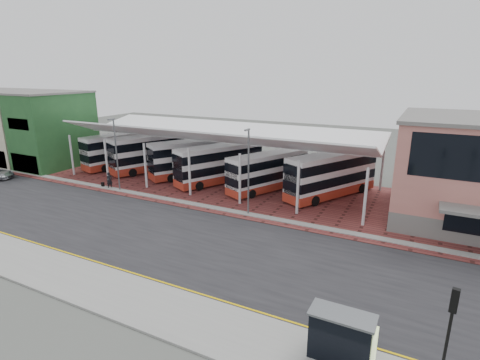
# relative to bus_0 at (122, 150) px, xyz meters

# --- Properties ---
(ground) EXTENTS (140.00, 140.00, 0.00)m
(ground) POSITION_rel_bus_0_xyz_m (21.72, -14.96, -2.33)
(ground) COLOR #484B45
(road) EXTENTS (120.00, 14.00, 0.02)m
(road) POSITION_rel_bus_0_xyz_m (21.72, -15.96, -2.32)
(road) COLOR black
(road) RESTS_ON ground
(forecourt) EXTENTS (72.00, 16.00, 0.06)m
(forecourt) POSITION_rel_bus_0_xyz_m (23.72, -1.96, -2.30)
(forecourt) COLOR brown
(forecourt) RESTS_ON ground
(sidewalk) EXTENTS (120.00, 4.00, 0.14)m
(sidewalk) POSITION_rel_bus_0_xyz_m (21.72, -23.96, -2.26)
(sidewalk) COLOR gray
(sidewalk) RESTS_ON ground
(north_kerb) EXTENTS (120.00, 0.80, 0.14)m
(north_kerb) POSITION_rel_bus_0_xyz_m (21.72, -8.76, -2.26)
(north_kerb) COLOR gray
(north_kerb) RESTS_ON ground
(yellow_line_near) EXTENTS (120.00, 0.12, 0.01)m
(yellow_line_near) POSITION_rel_bus_0_xyz_m (21.72, -21.96, -2.30)
(yellow_line_near) COLOR #EFBE01
(yellow_line_near) RESTS_ON road
(yellow_line_far) EXTENTS (120.00, 0.12, 0.01)m
(yellow_line_far) POSITION_rel_bus_0_xyz_m (21.72, -21.66, -2.30)
(yellow_line_far) COLOR #EFBE01
(yellow_line_far) RESTS_ON road
(canopy) EXTENTS (37.00, 11.63, 7.07)m
(canopy) POSITION_rel_bus_0_xyz_m (15.72, -1.03, 3.47)
(canopy) COLOR silver
(canopy) RESTS_ON ground
(shop_green) EXTENTS (6.40, 10.20, 10.22)m
(shop_green) POSITION_rel_bus_0_xyz_m (-8.28, -3.99, 2.79)
(shop_green) COLOR #26592A
(shop_green) RESTS_ON ground
(shop_cream) EXTENTS (6.40, 10.20, 10.22)m
(shop_cream) POSITION_rel_bus_0_xyz_m (-14.78, -3.99, 2.79)
(shop_cream) COLOR beige
(shop_cream) RESTS_ON ground
(lamp_west) EXTENTS (0.16, 0.90, 8.07)m
(lamp_west) POSITION_rel_bus_0_xyz_m (7.72, -8.69, 2.03)
(lamp_west) COLOR #575B5E
(lamp_west) RESTS_ON ground
(lamp_east) EXTENTS (0.16, 0.90, 8.07)m
(lamp_east) POSITION_rel_bus_0_xyz_m (23.72, -8.69, 2.03)
(lamp_east) COLOR #575B5E
(lamp_east) RESTS_ON ground
(bus_0) EXTENTS (5.28, 11.36, 4.56)m
(bus_0) POSITION_rel_bus_0_xyz_m (0.00, 0.00, 0.00)
(bus_0) COLOR white
(bus_0) RESTS_ON forecourt
(bus_1) EXTENTS (7.08, 11.66, 4.77)m
(bus_1) POSITION_rel_bus_0_xyz_m (5.43, 0.11, 0.10)
(bus_1) COLOR white
(bus_1) RESTS_ON forecourt
(bus_2) EXTENTS (8.03, 10.76, 4.57)m
(bus_2) POSITION_rel_bus_0_xyz_m (11.78, 0.10, 0.00)
(bus_2) COLOR white
(bus_2) RESTS_ON forecourt
(bus_3) EXTENTS (7.20, 10.87, 4.50)m
(bus_3) POSITION_rel_bus_0_xyz_m (16.15, -0.96, -0.03)
(bus_3) COLOR white
(bus_3) RESTS_ON forecourt
(bus_4) EXTENTS (6.42, 10.20, 4.19)m
(bus_4) POSITION_rel_bus_0_xyz_m (22.43, -1.01, -0.19)
(bus_4) COLOR white
(bus_4) RESTS_ON forecourt
(bus_5) EXTENTS (7.61, 11.18, 4.65)m
(bus_5) POSITION_rel_bus_0_xyz_m (29.22, 0.06, 0.04)
(bus_5) COLOR white
(bus_5) RESTS_ON forecourt
(pedestrian) EXTENTS (0.67, 0.80, 1.88)m
(pedestrian) POSITION_rel_bus_0_xyz_m (6.26, -8.67, -1.33)
(pedestrian) COLOR black
(pedestrian) RESTS_ON forecourt
(suitcase) EXTENTS (0.32, 0.23, 0.55)m
(suitcase) POSITION_rel_bus_0_xyz_m (5.12, -8.66, -1.99)
(suitcase) COLOR black
(suitcase) RESTS_ON forecourt
(bus_shelter) EXTENTS (3.00, 1.39, 2.38)m
(bus_shelter) POSITION_rel_bus_0_xyz_m (35.73, -23.54, -0.70)
(bus_shelter) COLOR black
(bus_shelter) RESTS_ON sidewalk
(traffic_signal_west) EXTENTS (0.33, 0.27, 4.45)m
(traffic_signal_west) POSITION_rel_bus_0_xyz_m (39.65, -22.56, 0.78)
(traffic_signal_west) COLOR black
(traffic_signal_west) RESTS_ON sidewalk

